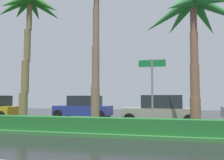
% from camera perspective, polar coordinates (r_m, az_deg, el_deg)
% --- Properties ---
extents(ground_plane, '(90.00, 42.00, 0.10)m').
position_cam_1_polar(ground_plane, '(12.71, 9.24, -11.25)').
color(ground_plane, black).
extents(median_strip, '(85.50, 4.00, 0.15)m').
position_cam_1_polar(median_strip, '(11.70, 8.73, -11.27)').
color(median_strip, '#2D6B33').
rests_on(median_strip, ground_plane).
extents(median_hedge, '(76.50, 0.70, 0.60)m').
position_cam_1_polar(median_hedge, '(10.28, 7.83, -10.20)').
color(median_hedge, '#1E6028').
rests_on(median_hedge, median_strip).
extents(palm_tree_mid_left, '(3.52, 3.62, 7.23)m').
position_cam_1_polar(palm_tree_mid_left, '(14.65, -18.03, 13.77)').
color(palm_tree_mid_left, brown).
rests_on(palm_tree_mid_left, median_strip).
extents(palm_tree_centre, '(4.54, 4.38, 6.24)m').
position_cam_1_polar(palm_tree_centre, '(12.07, 17.82, 13.11)').
color(palm_tree_centre, brown).
rests_on(palm_tree_centre, median_strip).
extents(street_name_sign, '(1.10, 0.08, 3.00)m').
position_cam_1_polar(street_name_sign, '(10.46, 8.99, -1.14)').
color(street_name_sign, slate).
rests_on(street_name_sign, median_strip).
extents(car_in_traffic_second, '(4.30, 2.02, 1.72)m').
position_cam_1_polar(car_in_traffic_second, '(19.61, -6.38, -6.13)').
color(car_in_traffic_second, navy).
rests_on(car_in_traffic_second, ground_plane).
extents(car_in_traffic_third, '(4.30, 2.02, 1.72)m').
position_cam_1_polar(car_in_traffic_third, '(15.38, 10.82, -6.68)').
color(car_in_traffic_third, gray).
rests_on(car_in_traffic_third, ground_plane).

